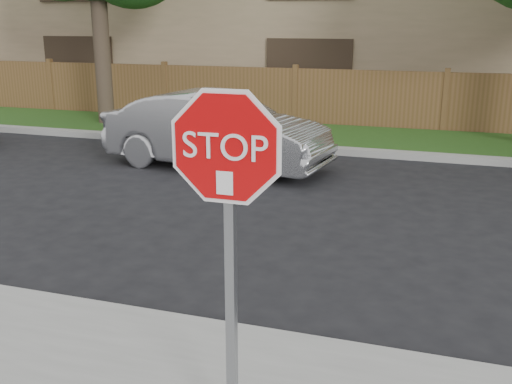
% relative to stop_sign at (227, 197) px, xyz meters
% --- Properties ---
extents(ground, '(90.00, 90.00, 0.00)m').
position_rel_stop_sign_xyz_m(ground, '(1.13, 1.48, -1.83)').
color(ground, black).
rests_on(ground, ground).
extents(far_curb, '(70.00, 0.30, 0.15)m').
position_rel_stop_sign_xyz_m(far_curb, '(1.13, 9.63, -1.75)').
color(far_curb, gray).
rests_on(far_curb, ground).
extents(grass_strip, '(70.00, 3.00, 0.12)m').
position_rel_stop_sign_xyz_m(grass_strip, '(1.13, 11.28, -1.77)').
color(grass_strip, '#1E4714').
rests_on(grass_strip, ground).
extents(fence, '(70.00, 0.12, 1.60)m').
position_rel_stop_sign_xyz_m(fence, '(1.13, 12.88, -1.03)').
color(fence, brown).
rests_on(fence, ground).
extents(stop_sign, '(1.01, 0.13, 2.55)m').
position_rel_stop_sign_xyz_m(stop_sign, '(0.00, 0.00, 0.00)').
color(stop_sign, gray).
rests_on(stop_sign, sidewalk_near).
extents(sedan_left, '(4.77, 2.21, 1.51)m').
position_rel_stop_sign_xyz_m(sedan_left, '(-3.14, 7.62, -1.07)').
color(sedan_left, '#B7B7BC').
rests_on(sedan_left, ground).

